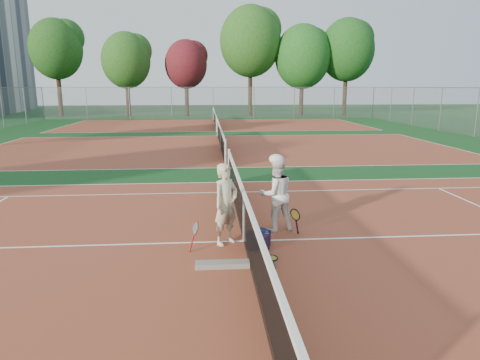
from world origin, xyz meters
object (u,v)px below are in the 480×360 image
Objects in this scene: player_a at (226,204)px; racket_black_held at (295,222)px; sports_bag_navy at (259,238)px; sports_bag_purple at (259,242)px; water_bottle at (267,240)px; net_main at (244,217)px; racket_spare at (271,258)px; racket_red at (196,236)px; player_b at (276,194)px.

player_a is 2.78× the size of racket_black_held.
sports_bag_navy is (0.64, -0.19, -0.66)m from player_a.
sports_bag_navy reaches higher than sports_bag_purple.
racket_black_held is 1.48× the size of sports_bag_navy.
sports_bag_navy is 0.18m from water_bottle.
player_a is 5.42× the size of water_bottle.
net_main is 6.76× the size of player_a.
sports_bag_purple is at bearing -75.05° from player_a.
water_bottle is at bearing -43.87° from net_main.
sports_bag_navy is 0.20m from sports_bag_purple.
player_a is 1.07m from water_bottle.
player_a is at bearing -30.58° from racket_black_held.
sports_bag_purple is at bearing 21.75° from racket_spare.
racket_red is at bearing -155.22° from net_main.
player_a is 2.71× the size of racket_spare.
net_main is 36.60× the size of water_bottle.
racket_black_held is at bearing 41.03° from sports_bag_purple.
player_a reaches higher than net_main.
racket_black_held is (1.47, 0.36, -0.52)m from player_a.
net_main is 29.87× the size of sports_bag_purple.
player_b reaches higher than water_bottle.
net_main is at bearing 134.98° from sports_bag_navy.
player_a is 0.94m from sports_bag_navy.
water_bottle is at bearing 2.69° from racket_spare.
water_bottle is (0.16, 0.08, 0.00)m from sports_bag_purple.
sports_bag_purple is (-0.86, -0.75, -0.14)m from racket_black_held.
sports_bag_purple is (0.61, -0.39, -0.66)m from player_a.
racket_spare is 1.63× the size of sports_bag_purple.
net_main reaches higher than sports_bag_purple.
racket_spare is 0.70m from sports_bag_navy.
net_main is at bearing 25.10° from player_b.
net_main is at bearing 117.25° from sports_bag_purple.
player_a is 1.00× the size of player_b.
player_b is 0.73m from racket_black_held.
racket_spare is at bearing 16.57° from racket_black_held.
racket_black_held is 1.95× the size of water_bottle.
sports_bag_navy is at bearing 13.84° from racket_spare.
net_main reaches higher than racket_black_held.
racket_black_held is 0.97× the size of racket_spare.
racket_spare is (-0.68, -1.22, -0.28)m from racket_black_held.
net_main is at bearing -30.12° from racket_black_held.
racket_black_held reaches higher than water_bottle.
sports_bag_navy is at bearing 82.72° from sports_bag_purple.
player_a is 0.98m from sports_bag_purple.
water_bottle reaches higher than racket_spare.
racket_black_held reaches higher than sports_bag_purple.
sports_bag_purple is at bearing -97.28° from sports_bag_navy.
player_a reaches higher than water_bottle.
player_a is 1.41m from racket_spare.
water_bottle is at bearing 56.31° from player_b.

